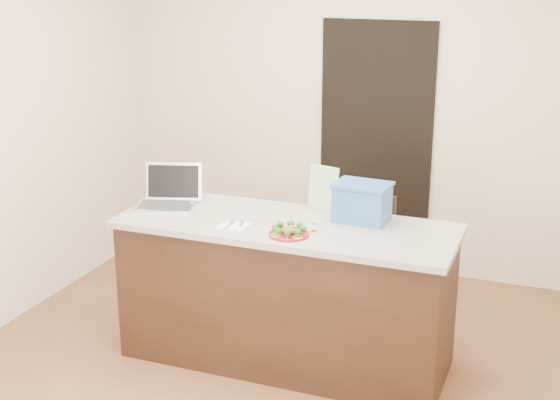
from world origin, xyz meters
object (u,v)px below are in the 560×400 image
at_px(chair, 361,252).
at_px(laptop, 169,194).
at_px(blue_box, 362,202).
at_px(napkin, 234,226).
at_px(plate, 289,234).
at_px(island, 286,292).
at_px(yogurt_bottle, 314,229).

bearing_deg(chair, laptop, -147.03).
xyz_separation_m(laptop, blue_box, (1.25, 0.13, 0.05)).
bearing_deg(napkin, laptop, 156.65).
distance_m(plate, blue_box, 0.52).
bearing_deg(plate, laptop, 163.94).
relative_size(laptop, chair, 0.46).
bearing_deg(chair, blue_box, -71.48).
height_order(island, plate, plate).
bearing_deg(blue_box, island, -150.23).
bearing_deg(blue_box, chair, 108.71).
xyz_separation_m(island, napkin, (-0.27, -0.18, 0.46)).
distance_m(island, napkin, 0.56).
bearing_deg(chair, napkin, -118.73).
bearing_deg(laptop, island, -21.25).
bearing_deg(blue_box, napkin, -146.43).
xyz_separation_m(island, chair, (0.30, 0.68, 0.06)).
bearing_deg(laptop, blue_box, -10.88).
xyz_separation_m(napkin, yogurt_bottle, (0.48, 0.06, 0.02)).
xyz_separation_m(island, yogurt_bottle, (0.22, -0.12, 0.48)).
height_order(napkin, yogurt_bottle, yogurt_bottle).
relative_size(napkin, laptop, 0.40).
xyz_separation_m(plate, laptop, (-0.93, 0.27, 0.06)).
bearing_deg(napkin, yogurt_bottle, 7.11).
bearing_deg(island, plate, -65.00).
bearing_deg(napkin, island, 34.37).
relative_size(plate, chair, 0.26).
distance_m(island, laptop, 0.99).
xyz_separation_m(blue_box, chair, (-0.12, 0.48, -0.52)).
xyz_separation_m(plate, blue_box, (0.32, 0.40, 0.11)).
relative_size(plate, napkin, 1.40).
relative_size(island, napkin, 12.23).
distance_m(island, plate, 0.52).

